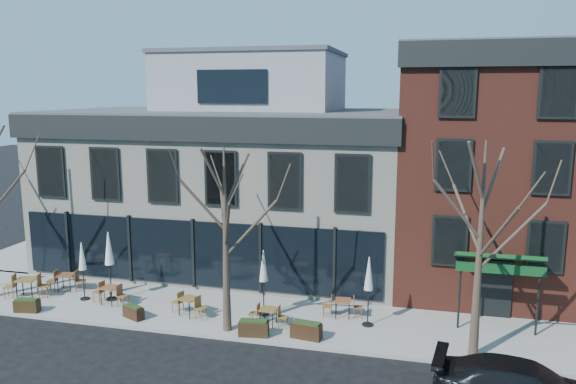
# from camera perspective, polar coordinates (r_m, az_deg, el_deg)

# --- Properties ---
(ground) EXTENTS (120.00, 120.00, 0.00)m
(ground) POSITION_cam_1_polar(r_m,az_deg,el_deg) (26.76, -9.39, -10.00)
(ground) COLOR black
(ground) RESTS_ON ground
(sidewalk_front) EXTENTS (33.50, 4.70, 0.15)m
(sidewalk_front) POSITION_cam_1_polar(r_m,az_deg,el_deg) (23.78, -4.11, -12.35)
(sidewalk_front) COLOR gray
(sidewalk_front) RESTS_ON ground
(sidewalk_side) EXTENTS (4.50, 12.00, 0.15)m
(sidewalk_side) POSITION_cam_1_polar(r_m,az_deg,el_deg) (37.17, -21.82, -4.72)
(sidewalk_side) COLOR gray
(sidewalk_side) RESTS_ON ground
(corner_building) EXTENTS (18.39, 10.39, 11.10)m
(corner_building) POSITION_cam_1_polar(r_m,az_deg,el_deg) (30.15, -5.72, 1.65)
(corner_building) COLOR beige
(corner_building) RESTS_ON ground
(red_brick_building) EXTENTS (8.20, 11.78, 11.18)m
(red_brick_building) POSITION_cam_1_polar(r_m,az_deg,el_deg) (28.35, 19.64, 2.42)
(red_brick_building) COLOR maroon
(red_brick_building) RESTS_ON ground
(tree_mid) EXTENTS (3.50, 3.55, 7.04)m
(tree_mid) POSITION_cam_1_polar(r_m,az_deg,el_deg) (21.09, -6.34, -4.67)
(tree_mid) COLOR #382B21
(tree_mid) RESTS_ON sidewalk_front
(tree_right) EXTENTS (3.72, 3.77, 7.48)m
(tree_right) POSITION_cam_1_polar(r_m,az_deg,el_deg) (19.87, 18.92, -5.42)
(tree_right) COLOR #382B21
(tree_right) RESTS_ON sidewalk_front
(cafe_set_0) EXTENTS (2.05, 1.06, 1.05)m
(cafe_set_0) POSITION_cam_1_polar(r_m,az_deg,el_deg) (27.73, -24.99, -8.61)
(cafe_set_0) COLOR brown
(cafe_set_0) RESTS_ON sidewalk_front
(cafe_set_1) EXTENTS (1.81, 0.84, 0.93)m
(cafe_set_1) POSITION_cam_1_polar(r_m,az_deg,el_deg) (27.98, -21.60, -8.34)
(cafe_set_1) COLOR brown
(cafe_set_1) RESTS_ON sidewalk_front
(cafe_set_2) EXTENTS (1.81, 0.81, 0.93)m
(cafe_set_2) POSITION_cam_1_polar(r_m,az_deg,el_deg) (25.64, -17.58, -9.78)
(cafe_set_2) COLOR brown
(cafe_set_2) RESTS_ON sidewalk_front
(cafe_set_3) EXTENTS (1.76, 0.97, 0.91)m
(cafe_set_3) POSITION_cam_1_polar(r_m,az_deg,el_deg) (23.65, -10.02, -11.19)
(cafe_set_3) COLOR brown
(cafe_set_3) RESTS_ON sidewalk_front
(cafe_set_4) EXTENTS (1.60, 0.67, 0.83)m
(cafe_set_4) POSITION_cam_1_polar(r_m,az_deg,el_deg) (22.42, -1.99, -12.37)
(cafe_set_4) COLOR brown
(cafe_set_4) RESTS_ON sidewalk_front
(cafe_set_5) EXTENTS (1.69, 0.74, 0.87)m
(cafe_set_5) POSITION_cam_1_polar(r_m,az_deg,el_deg) (23.30, 5.57, -11.46)
(cafe_set_5) COLOR brown
(cafe_set_5) RESTS_ON sidewalk_front
(umbrella_0) EXTENTS (0.41, 0.41, 2.59)m
(umbrella_0) POSITION_cam_1_polar(r_m,az_deg,el_deg) (26.14, -20.18, -6.44)
(umbrella_0) COLOR black
(umbrella_0) RESTS_ON sidewalk_front
(umbrella_1) EXTENTS (0.49, 0.49, 3.07)m
(umbrella_1) POSITION_cam_1_polar(r_m,az_deg,el_deg) (25.63, -17.73, -5.84)
(umbrella_1) COLOR black
(umbrella_1) RESTS_ON sidewalk_front
(umbrella_3) EXTENTS (0.44, 0.44, 2.74)m
(umbrella_3) POSITION_cam_1_polar(r_m,az_deg,el_deg) (22.90, -2.51, -7.86)
(umbrella_3) COLOR black
(umbrella_3) RESTS_ON sidewalk_front
(umbrella_4) EXTENTS (0.44, 0.44, 2.78)m
(umbrella_4) POSITION_cam_1_polar(r_m,az_deg,el_deg) (22.08, 8.21, -8.58)
(umbrella_4) COLOR black
(umbrella_4) RESTS_ON sidewalk_front
(planter_0) EXTENTS (1.06, 0.55, 0.56)m
(planter_0) POSITION_cam_1_polar(r_m,az_deg,el_deg) (26.10, -24.99, -10.38)
(planter_0) COLOR #332411
(planter_0) RESTS_ON sidewalk_front
(planter_1) EXTENTS (1.03, 0.75, 0.53)m
(planter_1) POSITION_cam_1_polar(r_m,az_deg,el_deg) (23.95, -15.43, -11.65)
(planter_1) COLOR black
(planter_1) RESTS_ON sidewalk_front
(planter_2) EXTENTS (1.17, 0.59, 0.62)m
(planter_2) POSITION_cam_1_polar(r_m,az_deg,el_deg) (21.62, -3.50, -13.61)
(planter_2) COLOR #312210
(planter_2) RESTS_ON sidewalk_front
(planter_3) EXTENTS (1.20, 0.61, 0.64)m
(planter_3) POSITION_cam_1_polar(r_m,az_deg,el_deg) (21.40, 1.87, -13.84)
(planter_3) COLOR black
(planter_3) RESTS_ON sidewalk_front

